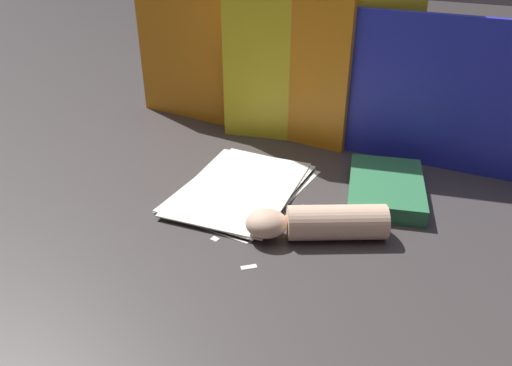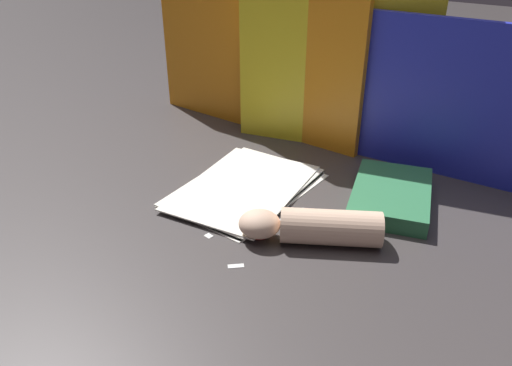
% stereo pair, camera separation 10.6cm
% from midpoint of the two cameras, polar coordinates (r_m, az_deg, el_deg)
% --- Properties ---
extents(ground_plane, '(6.00, 6.00, 0.00)m').
position_cam_midpoint_polar(ground_plane, '(1.07, -2.24, -3.64)').
color(ground_plane, '#3D3838').
extents(backdrop_panel_left, '(0.68, 0.07, 0.42)m').
position_cam_midpoint_polar(backdrop_panel_left, '(1.43, -4.70, 14.07)').
color(backdrop_panel_left, orange).
rests_on(backdrop_panel_left, ground_plane).
extents(backdrop_panel_center, '(0.50, 0.12, 0.58)m').
position_cam_midpoint_polar(backdrop_panel_center, '(1.31, 4.68, 16.24)').
color(backdrop_panel_center, yellow).
rests_on(backdrop_panel_center, ground_plane).
extents(backdrop_panel_right, '(0.84, 0.03, 0.37)m').
position_cam_midpoint_polar(backdrop_panel_right, '(1.26, 19.20, 9.27)').
color(backdrop_panel_right, '#2833D1').
rests_on(backdrop_panel_right, ground_plane).
extents(paper_stack, '(0.27, 0.38, 0.01)m').
position_cam_midpoint_polar(paper_stack, '(1.16, -4.39, -0.67)').
color(paper_stack, white).
rests_on(paper_stack, ground_plane).
extents(book_closed, '(0.22, 0.28, 0.04)m').
position_cam_midpoint_polar(book_closed, '(1.15, 12.09, -0.59)').
color(book_closed, '#2D7247').
rests_on(book_closed, ground_plane).
extents(scissors, '(0.12, 0.16, 0.01)m').
position_cam_midpoint_polar(scissors, '(1.03, -1.40, -4.90)').
color(scissors, silver).
rests_on(scissors, ground_plane).
extents(hand_forearm, '(0.28, 0.19, 0.07)m').
position_cam_midpoint_polar(hand_forearm, '(0.98, 4.15, -4.64)').
color(hand_forearm, beige).
rests_on(hand_forearm, ground_plane).
extents(paper_scrap_near, '(0.03, 0.03, 0.00)m').
position_cam_midpoint_polar(paper_scrap_near, '(0.92, -4.17, -9.65)').
color(paper_scrap_near, white).
rests_on(paper_scrap_near, ground_plane).
extents(paper_scrap_mid, '(0.02, 0.02, 0.00)m').
position_cam_midpoint_polar(paper_scrap_mid, '(1.00, -7.79, -6.42)').
color(paper_scrap_mid, white).
rests_on(paper_scrap_mid, ground_plane).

